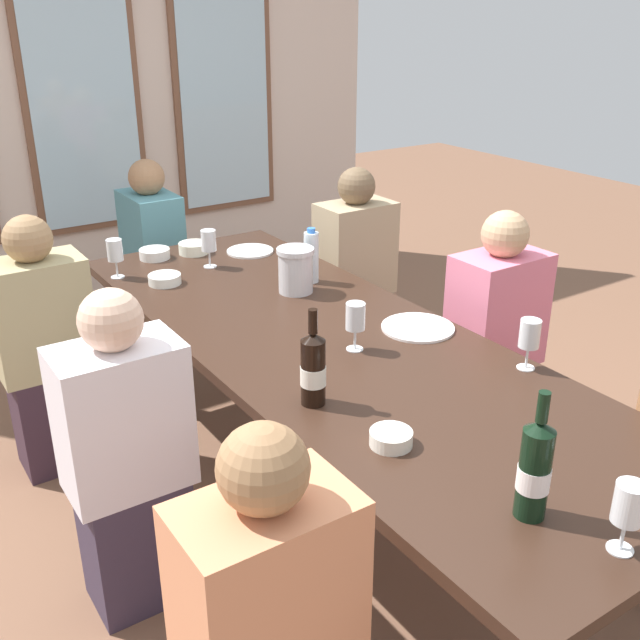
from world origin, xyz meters
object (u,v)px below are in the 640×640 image
at_px(seated_person_1, 494,346).
at_px(seated_person_4, 46,353).
at_px(wine_glass_2, 529,336).
at_px(seated_person_5, 355,279).
at_px(seated_person_6, 155,266).
at_px(metal_pitcher, 296,270).
at_px(wine_bottle_0, 535,469).
at_px(wine_glass_1, 629,505).
at_px(tasting_bowl_0, 165,279).
at_px(dining_table, 332,356).
at_px(wine_glass_4, 355,319).
at_px(wine_glass_5, 209,241).
at_px(wine_bottle_1, 313,369).
at_px(tasting_bowl_3, 194,248).
at_px(white_plate_1, 250,251).
at_px(wine_glass_0, 115,252).
at_px(water_bottle, 311,257).
at_px(seated_person_0, 128,463).
at_px(white_plate_0, 418,328).
at_px(tasting_bowl_1, 391,438).
at_px(tasting_bowl_2, 155,254).

relative_size(seated_person_1, seated_person_4, 1.00).
relative_size(wine_glass_2, seated_person_4, 0.16).
bearing_deg(seated_person_5, seated_person_6, 135.72).
xyz_separation_m(metal_pitcher, wine_bottle_0, (-0.32, -1.55, 0.03)).
bearing_deg(wine_glass_1, seated_person_4, 107.58).
relative_size(tasting_bowl_0, wine_glass_2, 0.81).
bearing_deg(dining_table, seated_person_1, -3.47).
bearing_deg(seated_person_6, wine_glass_4, -89.34).
bearing_deg(wine_glass_5, wine_bottle_0, -94.42).
relative_size(wine_bottle_1, wine_glass_5, 1.77).
bearing_deg(tasting_bowl_3, white_plate_1, -29.50).
bearing_deg(wine_glass_0, dining_table, -68.79).
bearing_deg(wine_bottle_1, seated_person_1, 14.84).
relative_size(water_bottle, wine_glass_0, 1.38).
bearing_deg(wine_bottle_1, seated_person_6, 81.55).
xyz_separation_m(wine_bottle_0, seated_person_6, (0.17, 2.78, -0.34)).
relative_size(wine_glass_4, seated_person_0, 0.16).
distance_m(wine_glass_0, seated_person_4, 0.52).
bearing_deg(tasting_bowl_3, metal_pitcher, -78.94).
bearing_deg(white_plate_1, wine_glass_2, -84.16).
bearing_deg(seated_person_4, water_bottle, -19.76).
bearing_deg(wine_bottle_1, wine_glass_2, -15.56).
xyz_separation_m(metal_pitcher, seated_person_6, (-0.15, 1.23, -0.31)).
bearing_deg(wine_glass_2, wine_bottle_0, -137.59).
height_order(seated_person_0, seated_person_5, same).
bearing_deg(seated_person_1, metal_pitcher, 140.43).
distance_m(white_plate_1, metal_pitcher, 0.59).
bearing_deg(dining_table, wine_glass_0, 111.21).
xyz_separation_m(white_plate_0, seated_person_0, (-1.11, 0.07, -0.22)).
relative_size(tasting_bowl_1, wine_glass_2, 0.69).
height_order(wine_bottle_0, seated_person_0, seated_person_0).
xyz_separation_m(tasting_bowl_0, seated_person_0, (-0.52, -0.90, -0.23)).
xyz_separation_m(white_plate_0, seated_person_6, (-0.32, 1.81, -0.22)).
xyz_separation_m(wine_bottle_0, tasting_bowl_2, (-0.01, 2.29, -0.11)).
distance_m(wine_bottle_1, seated_person_0, 0.67).
relative_size(seated_person_1, seated_person_5, 1.00).
relative_size(water_bottle, seated_person_4, 0.22).
distance_m(water_bottle, seated_person_1, 0.86).
bearing_deg(wine_glass_4, seated_person_1, 4.32).
distance_m(tasting_bowl_2, wine_glass_2, 1.86).
height_order(water_bottle, wine_glass_4, water_bottle).
bearing_deg(wine_glass_4, wine_glass_1, -95.81).
height_order(wine_bottle_0, water_bottle, wine_bottle_0).
bearing_deg(tasting_bowl_3, white_plate_0, -76.36).
relative_size(wine_glass_4, seated_person_4, 0.16).
relative_size(wine_bottle_1, wine_glass_1, 1.77).
distance_m(metal_pitcher, seated_person_4, 1.09).
distance_m(wine_glass_2, seated_person_0, 1.35).
bearing_deg(seated_person_0, seated_person_4, 90.00).
height_order(seated_person_4, seated_person_5, same).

